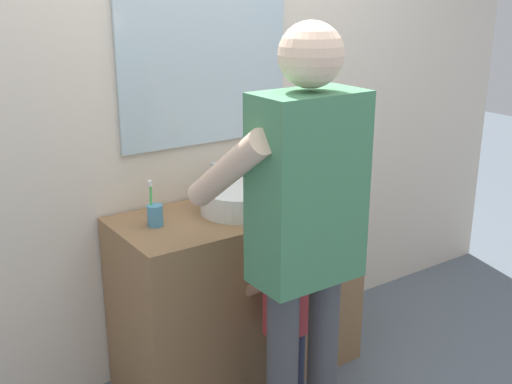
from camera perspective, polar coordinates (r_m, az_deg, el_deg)
The scene contains 7 objects.
back_wall at distance 3.12m, azimuth -4.95°, elevation 8.41°, with size 4.40×0.10×2.70m.
vanity_cabinet at distance 3.15m, azimuth -1.57°, elevation -9.09°, with size 1.17×0.54×0.87m, color olive.
sink_basin at distance 2.94m, azimuth -1.44°, elevation -0.68°, with size 0.37×0.37×0.11m.
faucet at distance 3.11m, azimuth -3.71°, elevation 0.84°, with size 0.18×0.14×0.18m.
toothbrush_cup at distance 2.80m, azimuth -9.09°, elevation -2.04°, with size 0.07×0.07×0.21m.
child_toddler at distance 2.81m, azimuth 2.96°, elevation -10.25°, with size 0.28×0.28×0.90m.
adult_parent at distance 2.35m, azimuth 4.33°, elevation -2.18°, with size 0.55×0.57×1.77m.
Camera 1 is at (-1.52, -2.05, 1.87)m, focal length 44.39 mm.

